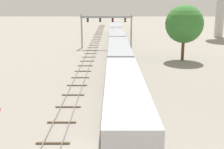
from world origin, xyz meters
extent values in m
cube|color=slate|center=(1.28, 60.00, 0.08)|extent=(0.07, 200.00, 0.16)
cube|color=slate|center=(2.72, 60.00, 0.08)|extent=(0.07, 200.00, 0.16)
cube|color=#473828|center=(2.00, 2.00, 0.05)|extent=(2.60, 0.24, 0.10)
cube|color=#473828|center=(2.00, 6.00, 0.05)|extent=(2.60, 0.24, 0.10)
cube|color=#473828|center=(2.00, 10.00, 0.05)|extent=(2.60, 0.24, 0.10)
cube|color=#473828|center=(2.00, 14.00, 0.05)|extent=(2.60, 0.24, 0.10)
cube|color=#473828|center=(2.00, 18.00, 0.05)|extent=(2.60, 0.24, 0.10)
cube|color=#473828|center=(2.00, 22.00, 0.05)|extent=(2.60, 0.24, 0.10)
cube|color=#473828|center=(2.00, 26.00, 0.05)|extent=(2.60, 0.24, 0.10)
cube|color=#473828|center=(2.00, 30.00, 0.05)|extent=(2.60, 0.24, 0.10)
cube|color=#473828|center=(2.00, 34.00, 0.05)|extent=(2.60, 0.24, 0.10)
cube|color=#473828|center=(2.00, 38.00, 0.05)|extent=(2.60, 0.24, 0.10)
cube|color=#473828|center=(2.00, 42.00, 0.05)|extent=(2.60, 0.24, 0.10)
cube|color=#473828|center=(2.00, 46.00, 0.05)|extent=(2.60, 0.24, 0.10)
cube|color=#473828|center=(2.00, 50.00, 0.05)|extent=(2.60, 0.24, 0.10)
cube|color=#473828|center=(2.00, 54.00, 0.05)|extent=(2.60, 0.24, 0.10)
cube|color=#473828|center=(2.00, 58.00, 0.05)|extent=(2.60, 0.24, 0.10)
cube|color=#473828|center=(2.00, 62.00, 0.05)|extent=(2.60, 0.24, 0.10)
cube|color=#473828|center=(2.00, 66.00, 0.05)|extent=(2.60, 0.24, 0.10)
cube|color=#473828|center=(2.00, 70.00, 0.05)|extent=(2.60, 0.24, 0.10)
cube|color=#473828|center=(2.00, 74.00, 0.05)|extent=(2.60, 0.24, 0.10)
cube|color=#473828|center=(2.00, 78.00, 0.05)|extent=(2.60, 0.24, 0.10)
cube|color=#473828|center=(2.00, 82.00, 0.05)|extent=(2.60, 0.24, 0.10)
cube|color=#473828|center=(2.00, 86.00, 0.05)|extent=(2.60, 0.24, 0.10)
cube|color=#473828|center=(2.00, 90.00, 0.05)|extent=(2.60, 0.24, 0.10)
cube|color=#473828|center=(2.00, 94.00, 0.05)|extent=(2.60, 0.24, 0.10)
cube|color=#473828|center=(2.00, 98.00, 0.05)|extent=(2.60, 0.24, 0.10)
cube|color=#473828|center=(2.00, 102.00, 0.05)|extent=(2.60, 0.24, 0.10)
cube|color=#473828|center=(2.00, 106.00, 0.05)|extent=(2.60, 0.24, 0.10)
cube|color=#473828|center=(2.00, 110.00, 0.05)|extent=(2.60, 0.24, 0.10)
cube|color=#473828|center=(2.00, 114.00, 0.05)|extent=(2.60, 0.24, 0.10)
cube|color=#473828|center=(2.00, 118.00, 0.05)|extent=(2.60, 0.24, 0.10)
cube|color=#473828|center=(2.00, 122.00, 0.05)|extent=(2.60, 0.24, 0.10)
cube|color=#473828|center=(2.00, 126.00, 0.05)|extent=(2.60, 0.24, 0.10)
cube|color=#473828|center=(2.00, 130.00, 0.05)|extent=(2.60, 0.24, 0.10)
cube|color=#473828|center=(2.00, 134.00, 0.05)|extent=(2.60, 0.24, 0.10)
cube|color=#473828|center=(2.00, 138.00, 0.05)|extent=(2.60, 0.24, 0.10)
cube|color=#473828|center=(2.00, 142.00, 0.05)|extent=(2.60, 0.24, 0.10)
cube|color=#473828|center=(2.00, 146.00, 0.05)|extent=(2.60, 0.24, 0.10)
cube|color=#473828|center=(2.00, 150.00, 0.05)|extent=(2.60, 0.24, 0.10)
cube|color=#473828|center=(2.00, 154.00, 0.05)|extent=(2.60, 0.24, 0.10)
cube|color=#473828|center=(2.00, 158.00, 0.05)|extent=(2.60, 0.24, 0.10)
cube|color=slate|center=(-4.22, 40.00, 0.08)|extent=(0.07, 160.00, 0.16)
cube|color=slate|center=(-2.78, 40.00, 0.08)|extent=(0.07, 160.00, 0.16)
cube|color=#473828|center=(-3.50, 2.00, 0.05)|extent=(2.60, 0.24, 0.10)
cube|color=#473828|center=(-3.50, 6.00, 0.05)|extent=(2.60, 0.24, 0.10)
cube|color=#473828|center=(-3.50, 10.00, 0.05)|extent=(2.60, 0.24, 0.10)
cube|color=#473828|center=(-3.50, 14.00, 0.05)|extent=(2.60, 0.24, 0.10)
cube|color=#473828|center=(-3.50, 18.00, 0.05)|extent=(2.60, 0.24, 0.10)
cube|color=#473828|center=(-3.50, 22.00, 0.05)|extent=(2.60, 0.24, 0.10)
cube|color=#473828|center=(-3.50, 26.00, 0.05)|extent=(2.60, 0.24, 0.10)
cube|color=#473828|center=(-3.50, 30.00, 0.05)|extent=(2.60, 0.24, 0.10)
cube|color=#473828|center=(-3.50, 34.00, 0.05)|extent=(2.60, 0.24, 0.10)
cube|color=#473828|center=(-3.50, 38.00, 0.05)|extent=(2.60, 0.24, 0.10)
cube|color=#473828|center=(-3.50, 42.00, 0.05)|extent=(2.60, 0.24, 0.10)
cube|color=#473828|center=(-3.50, 46.00, 0.05)|extent=(2.60, 0.24, 0.10)
cube|color=#473828|center=(-3.50, 50.00, 0.05)|extent=(2.60, 0.24, 0.10)
cube|color=#473828|center=(-3.50, 54.00, 0.05)|extent=(2.60, 0.24, 0.10)
cube|color=#473828|center=(-3.50, 58.00, 0.05)|extent=(2.60, 0.24, 0.10)
cube|color=#473828|center=(-3.50, 62.00, 0.05)|extent=(2.60, 0.24, 0.10)
cube|color=#473828|center=(-3.50, 66.00, 0.05)|extent=(2.60, 0.24, 0.10)
cube|color=#473828|center=(-3.50, 70.00, 0.05)|extent=(2.60, 0.24, 0.10)
cube|color=#473828|center=(-3.50, 74.00, 0.05)|extent=(2.60, 0.24, 0.10)
cube|color=#473828|center=(-3.50, 78.00, 0.05)|extent=(2.60, 0.24, 0.10)
cube|color=#473828|center=(-3.50, 82.00, 0.05)|extent=(2.60, 0.24, 0.10)
cube|color=#473828|center=(-3.50, 86.00, 0.05)|extent=(2.60, 0.24, 0.10)
cube|color=#473828|center=(-3.50, 90.00, 0.05)|extent=(2.60, 0.24, 0.10)
cube|color=#473828|center=(-3.50, 94.00, 0.05)|extent=(2.60, 0.24, 0.10)
cube|color=#473828|center=(-3.50, 98.00, 0.05)|extent=(2.60, 0.24, 0.10)
cube|color=#473828|center=(-3.50, 102.00, 0.05)|extent=(2.60, 0.24, 0.10)
cube|color=#473828|center=(-3.50, 106.00, 0.05)|extent=(2.60, 0.24, 0.10)
cube|color=#473828|center=(-3.50, 110.00, 0.05)|extent=(2.60, 0.24, 0.10)
cube|color=#473828|center=(-3.50, 114.00, 0.05)|extent=(2.60, 0.24, 0.10)
cube|color=#473828|center=(-3.50, 118.00, 0.05)|extent=(2.60, 0.24, 0.10)
cube|color=silver|center=(2.00, 3.12, 2.90)|extent=(3.00, 18.24, 3.80)
cube|color=black|center=(2.00, -4.80, 4.04)|extent=(3.04, 1.80, 1.10)
cube|color=black|center=(2.00, 3.12, 0.50)|extent=(2.52, 16.41, 1.00)
cube|color=#9EA3AD|center=(2.00, 22.36, 2.90)|extent=(3.00, 18.24, 3.80)
cube|color=black|center=(2.00, 22.36, 3.30)|extent=(3.04, 16.78, 0.90)
cube|color=black|center=(2.00, 22.36, 0.50)|extent=(2.52, 16.41, 1.00)
cube|color=#9EA3AD|center=(2.00, 41.59, 2.90)|extent=(3.00, 18.24, 3.80)
cube|color=black|center=(2.00, 41.59, 3.30)|extent=(3.04, 16.78, 0.90)
cube|color=black|center=(2.00, 41.59, 0.50)|extent=(2.52, 16.41, 1.00)
cube|color=#9EA3AD|center=(2.00, 60.83, 2.90)|extent=(3.00, 18.24, 3.80)
cube|color=black|center=(2.00, 60.83, 3.30)|extent=(3.04, 16.78, 0.90)
cube|color=black|center=(2.00, 60.83, 0.50)|extent=(2.52, 16.41, 1.00)
cube|color=#9EA3AD|center=(2.00, 80.07, 2.90)|extent=(3.00, 18.24, 3.80)
cube|color=black|center=(2.00, 80.07, 3.30)|extent=(3.04, 16.78, 0.90)
cube|color=black|center=(2.00, 80.07, 0.50)|extent=(2.52, 16.41, 1.00)
cylinder|color=#999BA0|center=(-6.00, 49.88, 3.89)|extent=(0.36, 0.36, 7.77)
cylinder|color=#999BA0|center=(5.50, 49.88, 3.89)|extent=(0.36, 0.36, 7.77)
cube|color=#999BA0|center=(-0.25, 49.88, 7.17)|extent=(12.10, 0.36, 0.50)
cube|color=black|center=(-4.56, 49.93, 6.47)|extent=(0.44, 0.32, 0.90)
sphere|color=green|center=(-4.56, 49.74, 6.47)|extent=(0.28, 0.28, 0.28)
cube|color=black|center=(-1.69, 49.93, 6.47)|extent=(0.44, 0.32, 0.90)
sphere|color=green|center=(-1.69, 49.74, 6.47)|extent=(0.28, 0.28, 0.28)
cube|color=black|center=(1.19, 49.93, 6.47)|extent=(0.44, 0.32, 0.90)
sphere|color=red|center=(1.19, 49.74, 6.47)|extent=(0.28, 0.28, 0.28)
cube|color=black|center=(4.06, 49.93, 6.47)|extent=(0.44, 0.32, 0.90)
sphere|color=yellow|center=(4.06, 49.74, 6.47)|extent=(0.28, 0.28, 0.28)
cylinder|color=beige|center=(33.77, 72.07, 9.41)|extent=(2.60, 2.60, 18.81)
cylinder|color=brown|center=(14.13, 35.19, 2.12)|extent=(0.56, 0.56, 4.25)
sphere|color=#387A33|center=(14.13, 35.19, 6.66)|extent=(6.89, 6.89, 6.89)
camera|label=1|loc=(1.03, -18.58, 10.61)|focal=47.13mm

